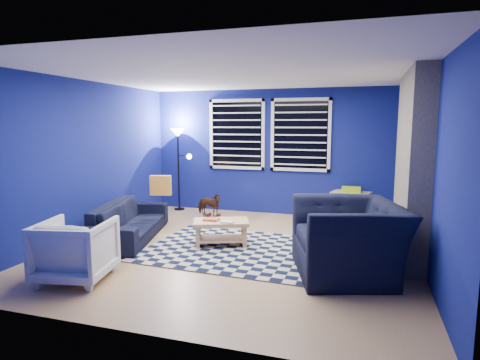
{
  "coord_description": "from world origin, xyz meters",
  "views": [
    {
      "loc": [
        1.73,
        -5.37,
        1.82
      ],
      "look_at": [
        -0.02,
        0.3,
        0.98
      ],
      "focal_mm": 30.0,
      "sensor_mm": 36.0,
      "label": 1
    }
  ],
  "objects_px": {
    "tv": "(407,148)",
    "coffee_table": "(221,227)",
    "sofa": "(129,221)",
    "floor_lamp": "(179,144)",
    "armchair_big": "(348,239)",
    "rocking_horse": "(209,205)",
    "cabinet": "(351,206)",
    "armchair_bent": "(76,250)"
  },
  "relations": [
    {
      "from": "tv",
      "to": "coffee_table",
      "type": "xyz_separation_m",
      "value": [
        -2.7,
        -1.89,
        -1.12
      ]
    },
    {
      "from": "sofa",
      "to": "floor_lamp",
      "type": "xyz_separation_m",
      "value": [
        -0.18,
        2.21,
        1.11
      ]
    },
    {
      "from": "armchair_big",
      "to": "rocking_horse",
      "type": "xyz_separation_m",
      "value": [
        -2.62,
        2.07,
        -0.14
      ]
    },
    {
      "from": "sofa",
      "to": "armchair_big",
      "type": "height_order",
      "value": "armchair_big"
    },
    {
      "from": "coffee_table",
      "to": "cabinet",
      "type": "height_order",
      "value": "cabinet"
    },
    {
      "from": "coffee_table",
      "to": "armchair_bent",
      "type": "bearing_deg",
      "value": -124.09
    },
    {
      "from": "tv",
      "to": "armchair_big",
      "type": "distance_m",
      "value": 2.81
    },
    {
      "from": "coffee_table",
      "to": "floor_lamp",
      "type": "xyz_separation_m",
      "value": [
        -1.69,
        2.14,
        1.12
      ]
    },
    {
      "from": "sofa",
      "to": "armchair_bent",
      "type": "bearing_deg",
      "value": 177.47
    },
    {
      "from": "armchair_bent",
      "to": "cabinet",
      "type": "height_order",
      "value": "armchair_bent"
    },
    {
      "from": "armchair_big",
      "to": "cabinet",
      "type": "relative_size",
      "value": 1.77
    },
    {
      "from": "coffee_table",
      "to": "floor_lamp",
      "type": "distance_m",
      "value": 2.95
    },
    {
      "from": "floor_lamp",
      "to": "armchair_bent",
      "type": "bearing_deg",
      "value": -82.34
    },
    {
      "from": "coffee_table",
      "to": "armchair_big",
      "type": "bearing_deg",
      "value": -18.23
    },
    {
      "from": "sofa",
      "to": "tv",
      "type": "bearing_deg",
      "value": -79.18
    },
    {
      "from": "rocking_horse",
      "to": "coffee_table",
      "type": "distance_m",
      "value": 1.65
    },
    {
      "from": "sofa",
      "to": "cabinet",
      "type": "height_order",
      "value": "cabinet"
    },
    {
      "from": "armchair_big",
      "to": "tv",
      "type": "bearing_deg",
      "value": 144.22
    },
    {
      "from": "tv",
      "to": "rocking_horse",
      "type": "relative_size",
      "value": 1.85
    },
    {
      "from": "armchair_bent",
      "to": "tv",
      "type": "bearing_deg",
      "value": -148.34
    },
    {
      "from": "cabinet",
      "to": "coffee_table",
      "type": "bearing_deg",
      "value": -115.09
    },
    {
      "from": "tv",
      "to": "sofa",
      "type": "bearing_deg",
      "value": -155.03
    },
    {
      "from": "armchair_big",
      "to": "armchair_bent",
      "type": "distance_m",
      "value": 3.23
    },
    {
      "from": "coffee_table",
      "to": "cabinet",
      "type": "relative_size",
      "value": 1.21
    },
    {
      "from": "armchair_big",
      "to": "coffee_table",
      "type": "bearing_deg",
      "value": -125.27
    },
    {
      "from": "armchair_bent",
      "to": "coffee_table",
      "type": "xyz_separation_m",
      "value": [
        1.17,
        1.74,
        -0.08
      ]
    },
    {
      "from": "sofa",
      "to": "armchair_big",
      "type": "bearing_deg",
      "value": -113.2
    },
    {
      "from": "tv",
      "to": "armchair_big",
      "type": "bearing_deg",
      "value": -108.73
    },
    {
      "from": "armchair_big",
      "to": "armchair_bent",
      "type": "bearing_deg",
      "value": -86.66
    },
    {
      "from": "sofa",
      "to": "rocking_horse",
      "type": "bearing_deg",
      "value": -40.0
    },
    {
      "from": "cabinet",
      "to": "sofa",
      "type": "bearing_deg",
      "value": -131.27
    },
    {
      "from": "floor_lamp",
      "to": "coffee_table",
      "type": "bearing_deg",
      "value": -51.58
    },
    {
      "from": "cabinet",
      "to": "tv",
      "type": "bearing_deg",
      "value": -0.53
    },
    {
      "from": "rocking_horse",
      "to": "floor_lamp",
      "type": "height_order",
      "value": "floor_lamp"
    },
    {
      "from": "rocking_horse",
      "to": "cabinet",
      "type": "distance_m",
      "value": 2.66
    },
    {
      "from": "tv",
      "to": "sofa",
      "type": "xyz_separation_m",
      "value": [
        -4.22,
        -1.96,
        -1.11
      ]
    },
    {
      "from": "floor_lamp",
      "to": "sofa",
      "type": "bearing_deg",
      "value": -85.37
    },
    {
      "from": "rocking_horse",
      "to": "cabinet",
      "type": "bearing_deg",
      "value": -65.45
    },
    {
      "from": "armchair_bent",
      "to": "armchair_big",
      "type": "bearing_deg",
      "value": -171.04
    },
    {
      "from": "sofa",
      "to": "cabinet",
      "type": "relative_size",
      "value": 2.6
    },
    {
      "from": "sofa",
      "to": "armchair_bent",
      "type": "height_order",
      "value": "armchair_bent"
    },
    {
      "from": "armchair_big",
      "to": "floor_lamp",
      "type": "relative_size",
      "value": 0.79
    }
  ]
}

